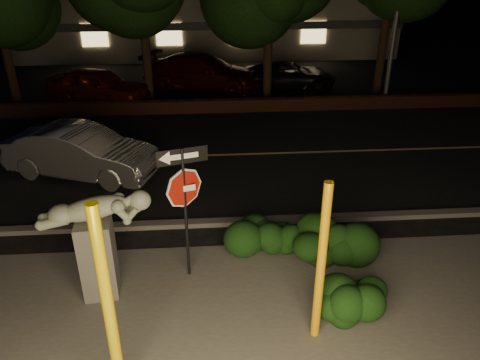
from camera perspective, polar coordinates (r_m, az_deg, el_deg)
name	(u,v)px	position (r m, az deg, el deg)	size (l,w,h in m)	color
ground	(210,123)	(17.63, -3.70, 6.92)	(90.00, 90.00, 0.00)	black
patio	(222,351)	(8.18, -2.22, -20.12)	(14.00, 6.00, 0.02)	#4C4944
road	(212,155)	(14.84, -3.49, 3.01)	(80.00, 8.00, 0.01)	black
lane_marking	(212,155)	(14.84, -3.49, 3.05)	(80.00, 0.12, 0.01)	tan
curb	(215,223)	(11.18, -3.05, -5.21)	(80.00, 0.25, 0.12)	#4C4944
brick_wall	(209,106)	(18.78, -3.79, 8.98)	(40.00, 0.35, 0.50)	#4D2418
parking_lot	(207,76)	(24.33, -4.00, 12.52)	(40.00, 12.00, 0.01)	black
building	(205,14)	(31.82, -4.32, 19.54)	(22.00, 10.20, 4.00)	#696054
yellow_pole_left	(109,311)	(6.66, -15.69, -15.12)	(0.16, 0.16, 3.28)	gold
yellow_pole_right	(321,265)	(7.59, 9.86, -10.16)	(0.15, 0.15, 2.93)	#FFB00D
signpost	(184,189)	(8.65, -6.82, -1.05)	(0.91, 0.28, 2.77)	black
sculpture	(96,235)	(8.84, -17.09, -6.39)	(2.00, 0.70, 2.13)	#4C4944
hedge_center	(260,232)	(10.05, 2.47, -6.32)	(1.90, 0.89, 0.99)	black
hedge_right	(333,236)	(9.88, 11.32, -6.71)	(1.87, 1.00, 1.22)	black
hedge_far_right	(351,297)	(8.63, 13.38, -13.68)	(1.37, 0.86, 0.95)	black
silver_sedan	(81,152)	(14.02, -18.81, 3.24)	(1.51, 4.34, 1.43)	#AFAFB4
parked_car_red	(98,86)	(20.66, -16.88, 10.93)	(1.71, 4.26, 1.45)	maroon
parked_car_darkred	(203,72)	(21.84, -4.53, 12.97)	(2.21, 5.44, 1.58)	#3B0B0C
parked_car_dark	(289,76)	(22.04, 5.94, 12.53)	(1.98, 4.30, 1.20)	black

